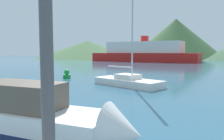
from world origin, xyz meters
The scene contains 6 objects.
motorboat_near centered at (2.09, 3.81, 0.52)m, with size 6.41×1.83×2.06m.
sailboat_inner centered at (1.67, 14.29, 0.41)m, with size 5.94×4.03×9.21m.
ferry_distant centered at (-6.90, 57.55, 2.36)m, with size 29.60×12.30×6.95m.
buoy_marker centered at (-5.44, 16.81, 0.35)m, with size 0.75×0.75×0.86m.
hill_west centered at (-35.02, 77.45, 3.57)m, with size 41.26×41.26×7.14m.
hill_central centered at (-1.28, 85.86, 7.64)m, with size 35.61×35.61×15.28m.
Camera 1 is at (6.58, -1.66, 2.59)m, focal length 35.00 mm.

